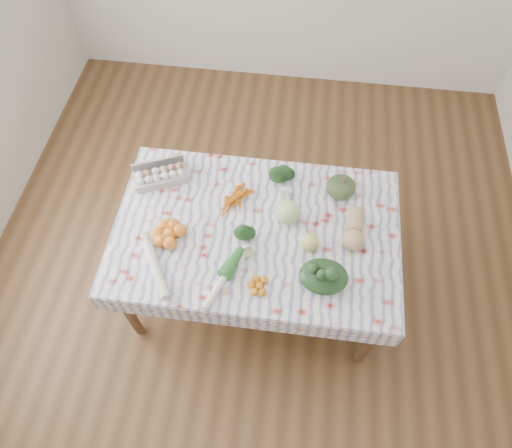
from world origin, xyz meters
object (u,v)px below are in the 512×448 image
(dining_table, at_px, (256,237))
(butternut_squash, at_px, (355,229))
(egg_carton, at_px, (161,177))
(cabbage, at_px, (288,212))
(kabocha_squash, at_px, (341,187))
(grapefruit, at_px, (310,242))

(dining_table, xyz_separation_m, butternut_squash, (0.56, 0.04, 0.14))
(egg_carton, xyz_separation_m, cabbage, (0.80, -0.18, 0.03))
(dining_table, xyz_separation_m, kabocha_squash, (0.47, 0.33, 0.14))
(kabocha_squash, distance_m, butternut_squash, 0.30)
(dining_table, height_order, grapefruit, grapefruit)
(cabbage, relative_size, grapefruit, 1.36)
(kabocha_squash, relative_size, butternut_squash, 0.67)
(cabbage, distance_m, grapefruit, 0.22)
(kabocha_squash, height_order, grapefruit, kabocha_squash)
(butternut_squash, relative_size, grapefruit, 2.47)
(egg_carton, relative_size, cabbage, 2.21)
(egg_carton, relative_size, kabocha_squash, 1.81)
(dining_table, relative_size, butternut_squash, 6.07)
(cabbage, bearing_deg, grapefruit, -50.86)
(dining_table, bearing_deg, grapefruit, -13.86)
(butternut_squash, xyz_separation_m, grapefruit, (-0.24, -0.12, -0.01))
(cabbage, height_order, grapefruit, cabbage)
(dining_table, height_order, kabocha_squash, kabocha_squash)
(kabocha_squash, bearing_deg, butternut_squash, -73.45)
(kabocha_squash, relative_size, cabbage, 1.22)
(cabbage, distance_m, butternut_squash, 0.39)
(egg_carton, bearing_deg, kabocha_squash, -20.55)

